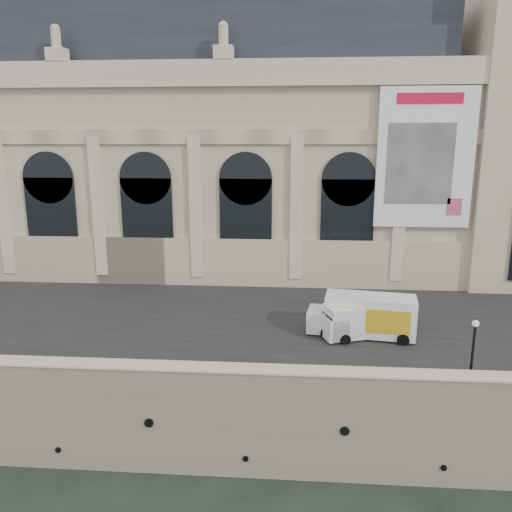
{
  "coord_description": "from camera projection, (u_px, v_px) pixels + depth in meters",
  "views": [
    {
      "loc": [
        10.66,
        -27.18,
        20.62
      ],
      "look_at": [
        7.01,
        22.0,
        9.2
      ],
      "focal_mm": 35.0,
      "sensor_mm": 36.0,
      "label": 1
    }
  ],
  "objects": [
    {
      "name": "box_truck",
      "position": [
        364.0,
        316.0,
        37.94
      ],
      "size": [
        8.32,
        3.85,
        3.23
      ],
      "color": "white",
      "rests_on": "quay"
    },
    {
      "name": "museum",
      "position": [
        150.0,
        149.0,
        57.79
      ],
      "size": [
        69.0,
        18.7,
        29.1
      ],
      "color": "beige",
      "rests_on": "quay"
    },
    {
      "name": "street",
      "position": [
        170.0,
        310.0,
        44.06
      ],
      "size": [
        160.0,
        24.0,
        0.06
      ],
      "primitive_type": "cube",
      "color": "#2D2D2D",
      "rests_on": "quay"
    },
    {
      "name": "ground",
      "position": [
        121.0,
        472.0,
        31.82
      ],
      "size": [
        260.0,
        260.0,
        0.0
      ],
      "primitive_type": "plane",
      "color": "black",
      "rests_on": "ground"
    },
    {
      "name": "van_c",
      "position": [
        357.0,
        321.0,
        37.71
      ],
      "size": [
        6.21,
        3.96,
        2.59
      ],
      "color": "silver",
      "rests_on": "quay"
    },
    {
      "name": "lamp_right",
      "position": [
        473.0,
        352.0,
        30.32
      ],
      "size": [
        0.42,
        0.42,
        4.13
      ],
      "color": "black",
      "rests_on": "quay"
    },
    {
      "name": "parapet",
      "position": [
        118.0,
        372.0,
        30.91
      ],
      "size": [
        160.0,
        1.4,
        1.21
      ],
      "color": "gray",
      "rests_on": "quay"
    },
    {
      "name": "quay",
      "position": [
        210.0,
        279.0,
        65.15
      ],
      "size": [
        160.0,
        70.0,
        6.0
      ],
      "primitive_type": "cube",
      "color": "gray",
      "rests_on": "ground"
    }
  ]
}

